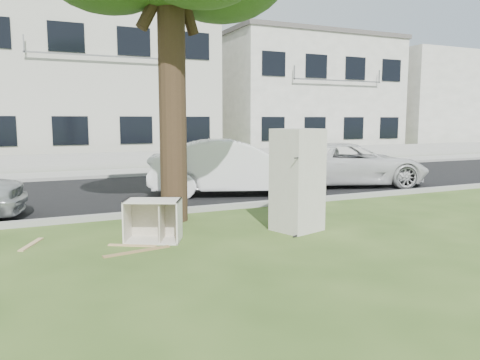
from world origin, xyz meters
name	(u,v)px	position (x,y,z in m)	size (l,w,h in m)	color
ground	(227,238)	(0.00, 0.00, 0.00)	(120.00, 120.00, 0.00)	#314A1A
road	(146,191)	(0.00, 6.00, 0.01)	(120.00, 7.00, 0.01)	black
kerb_near	(184,213)	(0.00, 2.45, 0.00)	(120.00, 0.18, 0.12)	gray
kerb_far	(123,177)	(0.00, 9.55, 0.00)	(120.00, 0.18, 0.12)	gray
sidewalk	(116,173)	(0.00, 11.00, 0.01)	(120.00, 2.80, 0.01)	gray
low_wall	(109,161)	(0.00, 12.60, 0.35)	(120.00, 0.15, 0.70)	gray
townhouse_center	(90,86)	(0.00, 17.50, 3.72)	(11.22, 8.16, 7.44)	beige
townhouse_right	(296,97)	(12.00, 17.50, 3.42)	(10.20, 8.16, 6.84)	white
filler_right	(454,104)	(26.00, 18.00, 3.20)	(16.00, 9.00, 6.40)	beige
fridge	(297,180)	(1.43, 0.03, 0.94)	(0.78, 0.72, 1.89)	white
cabinet	(153,220)	(-1.20, 0.36, 0.36)	(0.91, 0.56, 0.71)	silver
plank_a	(137,251)	(-1.60, -0.20, 0.01)	(1.09, 0.09, 0.02)	olive
plank_b	(132,245)	(-1.60, 0.18, 0.01)	(0.80, 0.08, 0.02)	tan
plank_c	(31,244)	(-3.10, 0.94, 0.01)	(0.80, 0.09, 0.02)	tan
car_center	(234,167)	(2.07, 4.36, 0.76)	(1.61, 4.60, 1.52)	white
car_right	(349,164)	(6.06, 4.51, 0.67)	(2.22, 4.81, 1.34)	silver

